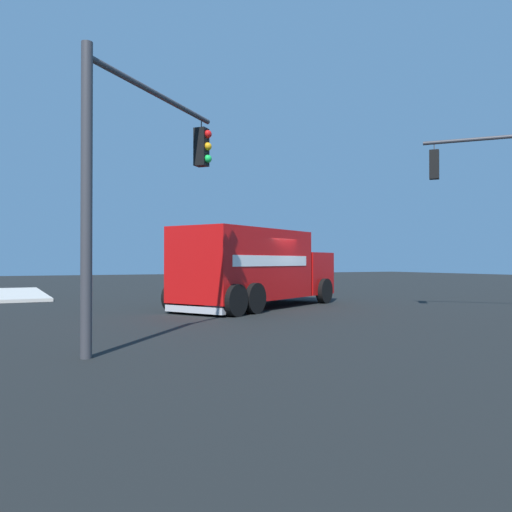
{
  "coord_description": "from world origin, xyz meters",
  "views": [
    {
      "loc": [
        -16.84,
        8.67,
        1.69
      ],
      "look_at": [
        0.81,
        -0.16,
        1.89
      ],
      "focal_mm": 36.52,
      "sensor_mm": 36.0,
      "label": 1
    }
  ],
  "objects": [
    {
      "name": "ground_plane",
      "position": [
        0.0,
        0.0,
        0.0
      ],
      "size": [
        100.0,
        100.0,
        0.0
      ],
      "primitive_type": "plane",
      "color": "black"
    },
    {
      "name": "delivery_truck",
      "position": [
        0.2,
        0.16,
        1.47
      ],
      "size": [
        6.04,
        7.9,
        2.82
      ],
      "color": "red",
      "rests_on": "ground"
    },
    {
      "name": "traffic_light_secondary",
      "position": [
        -6.38,
        6.08,
        3.68
      ],
      "size": [
        3.2,
        3.59,
        5.53
      ],
      "color": "#38383D",
      "rests_on": "ground"
    },
    {
      "name": "sedan_navy",
      "position": [
        9.43,
        -6.4,
        0.63
      ],
      "size": [
        2.22,
        4.39,
        1.31
      ],
      "color": "navy",
      "rests_on": "ground"
    }
  ]
}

